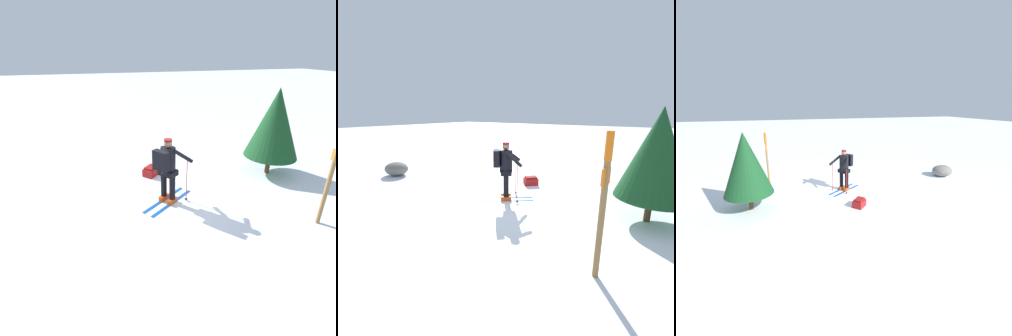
{
  "view_description": "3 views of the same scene",
  "coord_description": "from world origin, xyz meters",
  "views": [
    {
      "loc": [
        -1.87,
        -5.32,
        3.56
      ],
      "look_at": [
        -0.2,
        0.17,
        0.94
      ],
      "focal_mm": 28.0,
      "sensor_mm": 36.0,
      "label": 1
    },
    {
      "loc": [
        3.3,
        -4.91,
        2.47
      ],
      "look_at": [
        -0.2,
        0.17,
        0.94
      ],
      "focal_mm": 24.0,
      "sensor_mm": 36.0,
      "label": 2
    },
    {
      "loc": [
        2.31,
        8.4,
        3.46
      ],
      "look_at": [
        -0.2,
        0.17,
        0.94
      ],
      "focal_mm": 24.0,
      "sensor_mm": 36.0,
      "label": 3
    }
  ],
  "objects": [
    {
      "name": "dropped_backpack",
      "position": [
        -0.25,
        1.79,
        0.14
      ],
      "size": [
        0.57,
        0.56,
        0.29
      ],
      "color": "maroon",
      "rests_on": "ground_plane"
    },
    {
      "name": "trail_marker",
      "position": [
        2.75,
        -1.67,
        1.31
      ],
      "size": [
        0.1,
        0.24,
        2.23
      ],
      "color": "olive",
      "rests_on": "ground_plane"
    },
    {
      "name": "rock_boulder",
      "position": [
        -5.3,
        -0.19,
        0.27
      ],
      "size": [
        0.97,
        0.82,
        0.53
      ],
      "primitive_type": "ellipsoid",
      "color": "slate",
      "rests_on": "ground_plane"
    },
    {
      "name": "ground_plane",
      "position": [
        0.0,
        0.0,
        0.0
      ],
      "size": [
        80.0,
        80.0,
        0.0
      ],
      "primitive_type": "plane",
      "color": "white"
    },
    {
      "name": "skier",
      "position": [
        -0.22,
        0.15,
        0.98
      ],
      "size": [
        1.49,
        1.22,
        1.67
      ],
      "color": "#144C9E",
      "rests_on": "ground_plane"
    },
    {
      "name": "pine_tree",
      "position": [
        3.29,
        0.91,
        1.59
      ],
      "size": [
        1.56,
        1.56,
        2.6
      ],
      "color": "#4C331E",
      "rests_on": "ground_plane"
    }
  ]
}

